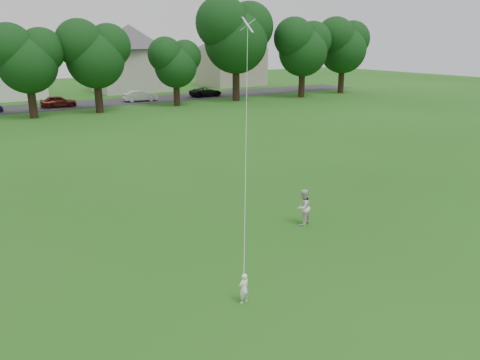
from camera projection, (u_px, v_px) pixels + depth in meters
ground at (244, 273)px, 14.33m from camera, size 160.00×160.00×0.00m
street at (19, 109)px, 48.03m from camera, size 90.00×7.00×0.01m
toddler at (244, 288)px, 12.62m from camera, size 0.34×0.25×0.88m
older_boy at (303, 207)px, 17.91m from camera, size 0.82×0.72×1.42m
kite at (246, 120)px, 17.02m from camera, size 3.68×5.19×13.32m
tree_row at (94, 45)px, 44.36m from camera, size 80.57×9.11×11.81m
house_row at (12, 55)px, 55.33m from camera, size 76.37×13.48×10.41m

